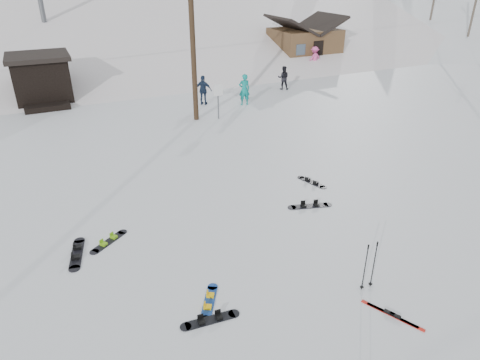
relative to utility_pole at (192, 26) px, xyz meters
name	(u,v)px	position (x,y,z in m)	size (l,w,h in m)	color
ground	(314,297)	(-2.00, -14.00, -4.68)	(200.00, 200.00, 0.00)	white
ski_slope	(88,118)	(-2.00, 41.00, -16.68)	(60.00, 75.00, 45.00)	white
ridge_right	(332,89)	(36.00, 36.00, -15.68)	(34.00, 85.00, 36.00)	white
treeline_right	(362,25)	(34.00, 28.00, -4.68)	(20.00, 60.00, 10.00)	black
treeline_crest	(56,9)	(-2.00, 72.00, -4.68)	(50.00, 6.00, 10.00)	black
utility_pole	(192,26)	(0.00, 0.00, 0.00)	(2.00, 0.26, 9.00)	#3A2819
trail_sign	(218,95)	(1.10, -0.42, -3.41)	(0.50, 0.09, 1.85)	#595B60
lift_hut	(42,79)	(-7.00, 6.94, -3.32)	(3.40, 4.10, 2.75)	black
cabin	(304,44)	(13.00, 10.00, -3.20)	(5.39, 4.40, 3.77)	brown
hero_snowboard	(209,302)	(-4.40, -13.09, -4.66)	(0.83, 1.22, 0.10)	#1A47AA
hero_skis	(392,315)	(-0.70, -15.29, -4.66)	(0.72, 1.41, 0.08)	#B21A12
ski_poles	(369,265)	(-0.61, -14.26, -3.99)	(0.37, 0.10, 1.35)	black
board_scatter_a	(210,320)	(-4.59, -13.64, -4.66)	(1.42, 0.35, 0.10)	black
board_scatter_b	(77,253)	(-7.07, -9.71, -4.65)	(0.58, 1.62, 0.12)	black
board_scatter_c	(109,241)	(-6.15, -9.48, -4.66)	(1.19, 0.94, 0.10)	black
board_scatter_d	(310,206)	(0.36, -10.23, -4.65)	(1.48, 0.63, 0.11)	black
board_scatter_f	(312,182)	(1.41, -8.76, -4.66)	(0.55, 1.30, 0.09)	black
skier_teal	(244,90)	(3.43, 1.32, -3.79)	(0.65, 0.43, 1.79)	#0D847D
skier_dark	(283,78)	(7.22, 3.37, -3.93)	(0.73, 0.57, 1.50)	black
skier_pink	(314,58)	(12.37, 7.48, -3.81)	(1.13, 0.65, 1.74)	#E5509A
skier_navy	(203,90)	(1.32, 2.36, -3.84)	(0.98, 0.41, 1.68)	#1A2841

